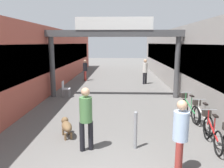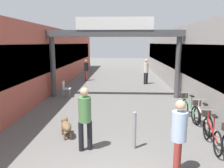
{
  "view_description": "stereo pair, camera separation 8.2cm",
  "coord_description": "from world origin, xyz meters",
  "px_view_note": "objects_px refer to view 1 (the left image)",
  "views": [
    {
      "loc": [
        0.31,
        -3.17,
        2.92
      ],
      "look_at": [
        0.0,
        5.4,
        1.3
      ],
      "focal_mm": 35.0,
      "sensor_mm": 36.0,
      "label": 1
    },
    {
      "loc": [
        0.39,
        -3.17,
        2.92
      ],
      "look_at": [
        0.0,
        5.4,
        1.3
      ],
      "focal_mm": 35.0,
      "sensor_mm": 36.0,
      "label": 2
    }
  ],
  "objects_px": {
    "pedestrian_with_dog": "(86,115)",
    "bollard_post_metal": "(135,130)",
    "pedestrian_elderly_walking": "(85,69)",
    "bicycle_silver_third": "(202,117)",
    "pedestrian_companion": "(180,132)",
    "cafe_chair_aluminium_nearer": "(65,87)",
    "pedestrian_carrying_crate": "(145,70)",
    "dog_on_leash": "(66,126)",
    "bicycle_red_second": "(211,130)",
    "bicycle_green_farthest": "(189,107)"
  },
  "relations": [
    {
      "from": "pedestrian_companion",
      "to": "bollard_post_metal",
      "type": "bearing_deg",
      "value": 128.17
    },
    {
      "from": "pedestrian_with_dog",
      "to": "bollard_post_metal",
      "type": "bearing_deg",
      "value": 6.48
    },
    {
      "from": "dog_on_leash",
      "to": "bicycle_red_second",
      "type": "bearing_deg",
      "value": -5.55
    },
    {
      "from": "bollard_post_metal",
      "to": "pedestrian_with_dog",
      "type": "bearing_deg",
      "value": -173.52
    },
    {
      "from": "pedestrian_carrying_crate",
      "to": "bicycle_red_second",
      "type": "xyz_separation_m",
      "value": [
        0.83,
        -9.56,
        -0.59
      ]
    },
    {
      "from": "pedestrian_with_dog",
      "to": "dog_on_leash",
      "type": "distance_m",
      "value": 1.34
    },
    {
      "from": "pedestrian_elderly_walking",
      "to": "bicycle_silver_third",
      "type": "xyz_separation_m",
      "value": [
        5.52,
        -9.64,
        -0.49
      ]
    },
    {
      "from": "pedestrian_with_dog",
      "to": "bicycle_red_second",
      "type": "bearing_deg",
      "value": 7.29
    },
    {
      "from": "bicycle_silver_third",
      "to": "bollard_post_metal",
      "type": "bearing_deg",
      "value": -147.62
    },
    {
      "from": "pedestrian_with_dog",
      "to": "pedestrian_companion",
      "type": "height_order",
      "value": "pedestrian_with_dog"
    },
    {
      "from": "pedestrian_companion",
      "to": "bicycle_silver_third",
      "type": "bearing_deg",
      "value": 61.11
    },
    {
      "from": "pedestrian_companion",
      "to": "pedestrian_elderly_walking",
      "type": "bearing_deg",
      "value": 108.26
    },
    {
      "from": "bicycle_red_second",
      "to": "pedestrian_elderly_walking",
      "type": "bearing_deg",
      "value": 116.27
    },
    {
      "from": "bicycle_green_farthest",
      "to": "cafe_chair_aluminium_nearer",
      "type": "xyz_separation_m",
      "value": [
        -5.69,
        3.18,
        0.1
      ]
    },
    {
      "from": "pedestrian_elderly_walking",
      "to": "bollard_post_metal",
      "type": "relative_size",
      "value": 1.51
    },
    {
      "from": "bicycle_red_second",
      "to": "pedestrian_companion",
      "type": "bearing_deg",
      "value": -131.8
    },
    {
      "from": "bicycle_red_second",
      "to": "bicycle_green_farthest",
      "type": "relative_size",
      "value": 1.0
    },
    {
      "from": "bollard_post_metal",
      "to": "cafe_chair_aluminium_nearer",
      "type": "xyz_separation_m",
      "value": [
        -3.43,
        5.77,
        -0.01
      ]
    },
    {
      "from": "bicycle_green_farthest",
      "to": "pedestrian_with_dog",
      "type": "bearing_deg",
      "value": -142.69
    },
    {
      "from": "bicycle_silver_third",
      "to": "cafe_chair_aluminium_nearer",
      "type": "xyz_separation_m",
      "value": [
        -5.79,
        4.27,
        0.1
      ]
    },
    {
      "from": "bicycle_green_farthest",
      "to": "cafe_chair_aluminium_nearer",
      "type": "relative_size",
      "value": 1.9
    },
    {
      "from": "pedestrian_with_dog",
      "to": "bollard_post_metal",
      "type": "distance_m",
      "value": 1.43
    },
    {
      "from": "cafe_chair_aluminium_nearer",
      "to": "pedestrian_elderly_walking",
      "type": "bearing_deg",
      "value": 87.07
    },
    {
      "from": "pedestrian_carrying_crate",
      "to": "pedestrian_elderly_walking",
      "type": "height_order",
      "value": "pedestrian_carrying_crate"
    },
    {
      "from": "bicycle_red_second",
      "to": "pedestrian_carrying_crate",
      "type": "bearing_deg",
      "value": 94.99
    },
    {
      "from": "pedestrian_carrying_crate",
      "to": "dog_on_leash",
      "type": "height_order",
      "value": "pedestrian_carrying_crate"
    },
    {
      "from": "pedestrian_elderly_walking",
      "to": "bicycle_green_farthest",
      "type": "bearing_deg",
      "value": -57.66
    },
    {
      "from": "bicycle_red_second",
      "to": "bicycle_silver_third",
      "type": "relative_size",
      "value": 1.0
    },
    {
      "from": "pedestrian_carrying_crate",
      "to": "bicycle_red_second",
      "type": "bearing_deg",
      "value": -85.01
    },
    {
      "from": "bicycle_green_farthest",
      "to": "pedestrian_elderly_walking",
      "type": "bearing_deg",
      "value": 122.34
    },
    {
      "from": "dog_on_leash",
      "to": "pedestrian_companion",
      "type": "bearing_deg",
      "value": -31.75
    },
    {
      "from": "pedestrian_elderly_walking",
      "to": "bicycle_silver_third",
      "type": "distance_m",
      "value": 11.12
    },
    {
      "from": "pedestrian_carrying_crate",
      "to": "pedestrian_elderly_walking",
      "type": "xyz_separation_m",
      "value": [
        -4.52,
        1.28,
        -0.1
      ]
    },
    {
      "from": "pedestrian_with_dog",
      "to": "bicycle_silver_third",
      "type": "distance_m",
      "value": 4.1
    },
    {
      "from": "pedestrian_carrying_crate",
      "to": "cafe_chair_aluminium_nearer",
      "type": "height_order",
      "value": "pedestrian_carrying_crate"
    },
    {
      "from": "pedestrian_carrying_crate",
      "to": "bicycle_green_farthest",
      "type": "height_order",
      "value": "pedestrian_carrying_crate"
    },
    {
      "from": "bollard_post_metal",
      "to": "cafe_chair_aluminium_nearer",
      "type": "height_order",
      "value": "bollard_post_metal"
    },
    {
      "from": "pedestrian_with_dog",
      "to": "pedestrian_carrying_crate",
      "type": "bearing_deg",
      "value": 74.86
    },
    {
      "from": "pedestrian_companion",
      "to": "pedestrian_carrying_crate",
      "type": "xyz_separation_m",
      "value": [
        0.46,
        11.01,
        0.05
      ]
    },
    {
      "from": "dog_on_leash",
      "to": "bicycle_red_second",
      "type": "height_order",
      "value": "bicycle_red_second"
    },
    {
      "from": "dog_on_leash",
      "to": "bicycle_silver_third",
      "type": "height_order",
      "value": "bicycle_silver_third"
    },
    {
      "from": "pedestrian_with_dog",
      "to": "pedestrian_elderly_walking",
      "type": "xyz_separation_m",
      "value": [
        -1.81,
        11.29,
        -0.09
      ]
    },
    {
      "from": "pedestrian_with_dog",
      "to": "pedestrian_companion",
      "type": "distance_m",
      "value": 2.46
    },
    {
      "from": "pedestrian_with_dog",
      "to": "cafe_chair_aluminium_nearer",
      "type": "height_order",
      "value": "pedestrian_with_dog"
    },
    {
      "from": "pedestrian_companion",
      "to": "bicycle_red_second",
      "type": "relative_size",
      "value": 1.01
    },
    {
      "from": "pedestrian_carrying_crate",
      "to": "bicycle_green_farthest",
      "type": "relative_size",
      "value": 1.06
    },
    {
      "from": "bollard_post_metal",
      "to": "cafe_chair_aluminium_nearer",
      "type": "relative_size",
      "value": 1.22
    },
    {
      "from": "bicycle_silver_third",
      "to": "bicycle_green_farthest",
      "type": "height_order",
      "value": "same"
    },
    {
      "from": "dog_on_leash",
      "to": "bicycle_red_second",
      "type": "xyz_separation_m",
      "value": [
        4.31,
        -0.42,
        0.08
      ]
    },
    {
      "from": "bicycle_silver_third",
      "to": "pedestrian_carrying_crate",
      "type": "bearing_deg",
      "value": 96.81
    }
  ]
}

